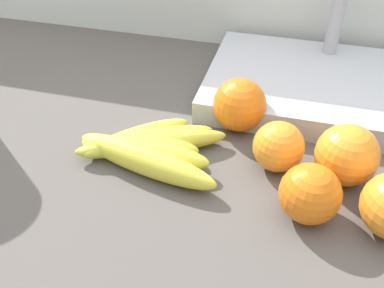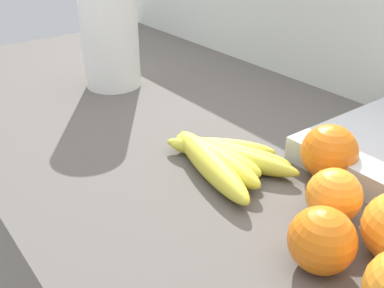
% 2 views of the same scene
% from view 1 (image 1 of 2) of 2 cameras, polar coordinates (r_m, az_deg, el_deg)
% --- Properties ---
extents(wall_back, '(2.30, 0.06, 1.30)m').
position_cam_1_polar(wall_back, '(1.09, 6.17, -0.62)').
color(wall_back, silver).
rests_on(wall_back, ground).
extents(banana_bunch, '(0.22, 0.16, 0.04)m').
position_cam_1_polar(banana_bunch, '(0.59, -6.38, -0.62)').
color(banana_bunch, gold).
rests_on(banana_bunch, counter).
extents(orange_back_left, '(0.08, 0.08, 0.08)m').
position_cam_1_polar(orange_back_left, '(0.58, 20.15, -1.39)').
color(orange_back_left, orange).
rests_on(orange_back_left, counter).
extents(orange_right, '(0.07, 0.07, 0.07)m').
position_cam_1_polar(orange_right, '(0.58, 11.58, -0.34)').
color(orange_right, orange).
rests_on(orange_right, counter).
extents(orange_center, '(0.08, 0.08, 0.08)m').
position_cam_1_polar(orange_center, '(0.64, 6.42, 5.24)').
color(orange_center, orange).
rests_on(orange_center, counter).
extents(orange_far_right, '(0.07, 0.07, 0.07)m').
position_cam_1_polar(orange_far_right, '(0.52, 15.62, -6.47)').
color(orange_far_right, orange).
rests_on(orange_far_right, counter).
extents(sink_basin, '(0.39, 0.27, 0.20)m').
position_cam_1_polar(sink_basin, '(0.75, 17.59, 7.54)').
color(sink_basin, '#B7BABF').
rests_on(sink_basin, counter).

